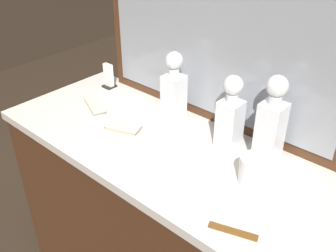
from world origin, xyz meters
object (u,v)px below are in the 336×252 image
(crystal_decanter_front, at_px, (230,119))
(silver_brush_rear, at_px, (123,127))
(crystal_decanter_left, at_px, (174,94))
(tortoiseshell_comb, at_px, (233,231))
(napkin_holder, at_px, (109,78))
(crystal_tumbler_far_left, at_px, (254,171))
(silver_brush_left, at_px, (94,105))
(crystal_decanter_center, at_px, (271,127))

(crystal_decanter_front, xyz_separation_m, silver_brush_rear, (-0.35, -0.17, -0.09))
(crystal_decanter_left, distance_m, tortoiseshell_comb, 0.60)
(crystal_decanter_left, xyz_separation_m, napkin_holder, (-0.41, 0.03, -0.07))
(crystal_decanter_left, distance_m, crystal_tumbler_far_left, 0.44)
(silver_brush_left, relative_size, tortoiseshell_comb, 1.28)
(silver_brush_rear, relative_size, napkin_holder, 1.33)
(crystal_tumbler_far_left, bearing_deg, crystal_decanter_center, 102.31)
(crystal_decanter_front, height_order, silver_brush_rear, crystal_decanter_front)
(napkin_holder, bearing_deg, silver_brush_left, -59.14)
(crystal_decanter_center, xyz_separation_m, silver_brush_rear, (-0.49, -0.20, -0.11))
(crystal_decanter_center, distance_m, napkin_holder, 0.81)
(crystal_decanter_front, xyz_separation_m, tortoiseshell_comb, (0.24, -0.33, -0.10))
(crystal_decanter_left, relative_size, silver_brush_rear, 1.90)
(crystal_tumbler_far_left, bearing_deg, tortoiseshell_comb, -71.83)
(crystal_decanter_left, bearing_deg, tortoiseshell_comb, -34.11)
(silver_brush_rear, bearing_deg, silver_brush_left, 169.38)
(silver_brush_rear, relative_size, tortoiseshell_comb, 1.12)
(crystal_decanter_left, height_order, silver_brush_rear, crystal_decanter_left)
(crystal_decanter_left, distance_m, silver_brush_rear, 0.23)
(crystal_tumbler_far_left, relative_size, tortoiseshell_comb, 0.69)
(crystal_decanter_left, height_order, crystal_decanter_center, crystal_decanter_center)
(silver_brush_rear, height_order, napkin_holder, napkin_holder)
(crystal_decanter_front, distance_m, crystal_decanter_left, 0.25)
(silver_brush_rear, bearing_deg, crystal_decanter_front, 26.65)
(napkin_holder, bearing_deg, crystal_decanter_left, -4.31)
(silver_brush_rear, xyz_separation_m, tortoiseshell_comb, (0.59, -0.15, -0.01))
(napkin_holder, bearing_deg, tortoiseshell_comb, -21.96)
(crystal_decanter_front, xyz_separation_m, crystal_decanter_center, (0.14, 0.02, 0.01))
(tortoiseshell_comb, bearing_deg, napkin_holder, 158.04)
(crystal_decanter_left, height_order, tortoiseshell_comb, crystal_decanter_left)
(crystal_decanter_left, bearing_deg, silver_brush_rear, -117.72)
(crystal_decanter_center, height_order, silver_brush_rear, crystal_decanter_center)
(silver_brush_rear, distance_m, tortoiseshell_comb, 0.61)
(silver_brush_rear, distance_m, silver_brush_left, 0.22)
(crystal_decanter_left, distance_m, napkin_holder, 0.42)
(crystal_decanter_front, bearing_deg, silver_brush_rear, -153.35)
(crystal_decanter_front, height_order, napkin_holder, crystal_decanter_front)
(silver_brush_rear, bearing_deg, crystal_tumbler_far_left, 6.67)
(silver_brush_left, bearing_deg, crystal_tumbler_far_left, 1.57)
(silver_brush_left, distance_m, tortoiseshell_comb, 0.82)
(crystal_tumbler_far_left, relative_size, napkin_holder, 0.82)
(crystal_decanter_left, height_order, napkin_holder, crystal_decanter_left)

